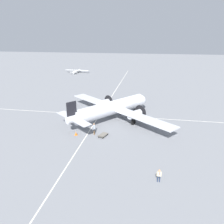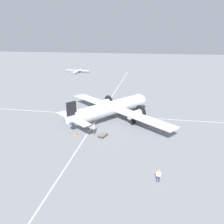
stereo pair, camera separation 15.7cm
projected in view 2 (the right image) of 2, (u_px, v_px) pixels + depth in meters
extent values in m
plane|color=slate|center=(112.00, 119.00, 43.31)|extent=(300.00, 300.00, 0.00)
cube|color=silver|center=(97.00, 118.00, 43.80)|extent=(120.00, 0.16, 0.01)
cube|color=silver|center=(114.00, 116.00, 45.16)|extent=(0.16, 120.00, 0.01)
cylinder|color=silver|center=(112.00, 108.00, 42.52)|extent=(14.61, 12.35, 2.42)
cylinder|color=silver|center=(112.00, 105.00, 42.30)|extent=(13.52, 11.28, 1.69)
sphere|color=silver|center=(141.00, 100.00, 47.73)|extent=(2.30, 2.30, 2.30)
cylinder|color=silver|center=(75.00, 118.00, 37.28)|extent=(3.39, 3.08, 1.33)
cube|color=black|center=(71.00, 110.00, 36.32)|extent=(1.53, 1.26, 2.78)
cube|color=silver|center=(73.00, 118.00, 36.98)|extent=(6.68, 7.79, 0.10)
cube|color=silver|center=(117.00, 109.00, 43.39)|extent=(18.97, 22.81, 0.20)
cylinder|color=silver|center=(103.00, 103.00, 46.81)|extent=(3.07, 2.83, 1.33)
cylinder|color=black|center=(109.00, 102.00, 47.79)|extent=(1.78, 2.21, 2.80)
sphere|color=black|center=(109.00, 101.00, 47.88)|extent=(0.47, 0.47, 0.47)
cylinder|color=silver|center=(135.00, 114.00, 40.31)|extent=(3.07, 2.83, 1.33)
cylinder|color=black|center=(140.00, 112.00, 41.29)|extent=(1.78, 2.21, 2.80)
sphere|color=black|center=(141.00, 112.00, 41.37)|extent=(0.47, 0.47, 0.47)
cylinder|color=#4C4C51|center=(102.00, 108.00, 46.97)|extent=(0.18, 0.18, 0.95)
cylinder|color=black|center=(102.00, 110.00, 47.13)|extent=(1.05, 0.92, 1.10)
cylinder|color=#4C4C51|center=(133.00, 120.00, 40.47)|extent=(0.18, 0.18, 0.95)
cylinder|color=black|center=(133.00, 122.00, 40.63)|extent=(1.05, 0.92, 1.10)
cylinder|color=#4C4C51|center=(135.00, 109.00, 47.10)|extent=(0.14, 0.14, 0.87)
cylinder|color=black|center=(135.00, 111.00, 47.25)|extent=(0.66, 0.58, 0.70)
cylinder|color=navy|center=(159.00, 179.00, 24.97)|extent=(0.12, 0.12, 0.80)
cylinder|color=navy|center=(157.00, 179.00, 24.99)|extent=(0.12, 0.12, 0.80)
cube|color=beige|center=(159.00, 174.00, 24.74)|extent=(0.21, 0.39, 0.60)
sphere|color=tan|center=(159.00, 171.00, 24.60)|extent=(0.27, 0.27, 0.27)
cylinder|color=beige|center=(161.00, 174.00, 24.73)|extent=(0.09, 0.09, 0.57)
cylinder|color=beige|center=(156.00, 174.00, 24.78)|extent=(0.09, 0.09, 0.57)
cube|color=maroon|center=(159.00, 174.00, 24.63)|extent=(0.01, 0.05, 0.38)
cylinder|color=#2D2D33|center=(94.00, 131.00, 37.28)|extent=(0.12, 0.12, 0.84)
cylinder|color=#2D2D33|center=(94.00, 130.00, 37.51)|extent=(0.12, 0.12, 0.84)
cube|color=silver|center=(94.00, 127.00, 37.14)|extent=(0.44, 0.30, 0.63)
sphere|color=tan|center=(94.00, 124.00, 36.99)|extent=(0.28, 0.28, 0.28)
cylinder|color=silver|center=(94.00, 127.00, 36.92)|extent=(0.10, 0.10, 0.60)
cylinder|color=silver|center=(94.00, 126.00, 37.39)|extent=(0.10, 0.10, 0.60)
cube|color=maroon|center=(93.00, 126.00, 37.10)|extent=(0.05, 0.02, 0.40)
cube|color=brown|center=(94.00, 133.00, 36.83)|extent=(0.36, 0.14, 0.60)
cube|color=#4A3520|center=(94.00, 131.00, 36.72)|extent=(0.13, 0.10, 0.02)
cube|color=#6B665B|center=(103.00, 135.00, 36.13)|extent=(2.10, 1.59, 0.04)
cube|color=#6B665B|center=(100.00, 135.00, 35.31)|extent=(0.37, 0.99, 0.04)
cylinder|color=#6B665B|center=(97.00, 135.00, 35.57)|extent=(0.04, 0.04, 0.22)
cylinder|color=#6B665B|center=(103.00, 137.00, 35.12)|extent=(0.04, 0.04, 0.22)
cylinder|color=black|center=(103.00, 133.00, 36.96)|extent=(0.28, 0.15, 0.28)
cylinder|color=black|center=(107.00, 134.00, 36.58)|extent=(0.28, 0.15, 0.28)
cylinder|color=black|center=(98.00, 137.00, 35.79)|extent=(0.28, 0.15, 0.28)
cylinder|color=black|center=(103.00, 138.00, 35.41)|extent=(0.28, 0.15, 0.28)
cylinder|color=white|center=(77.00, 71.00, 93.61)|extent=(7.05, 1.39, 0.86)
sphere|color=black|center=(81.00, 70.00, 96.94)|extent=(0.77, 0.77, 0.77)
cube|color=white|center=(78.00, 70.00, 93.83)|extent=(1.88, 10.55, 0.08)
cube|color=white|center=(74.00, 71.00, 90.26)|extent=(0.63, 0.11, 1.11)
cube|color=white|center=(74.00, 72.00, 90.45)|extent=(0.80, 3.45, 0.04)
cylinder|color=black|center=(80.00, 72.00, 96.09)|extent=(0.29, 0.10, 0.28)
cylinder|color=#4C4C51|center=(80.00, 71.00, 96.05)|extent=(0.06, 0.06, 0.21)
cylinder|color=black|center=(75.00, 73.00, 93.65)|extent=(0.29, 0.10, 0.28)
cylinder|color=#4C4C51|center=(75.00, 72.00, 93.62)|extent=(0.06, 0.06, 0.21)
cylinder|color=black|center=(79.00, 73.00, 93.29)|extent=(0.29, 0.10, 0.28)
cylinder|color=#4C4C51|center=(79.00, 73.00, 93.25)|extent=(0.06, 0.06, 0.21)
cube|color=orange|center=(76.00, 135.00, 36.68)|extent=(0.47, 0.47, 0.03)
cone|color=orange|center=(76.00, 133.00, 36.58)|extent=(0.40, 0.40, 0.62)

